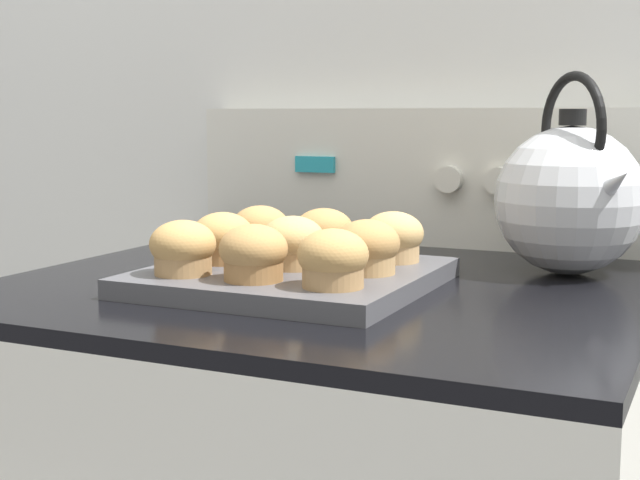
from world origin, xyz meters
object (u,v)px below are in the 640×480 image
at_px(muffin_r2_c2, 393,238).
at_px(tea_kettle, 570,197).
at_px(muffin_r0_c0, 183,249).
at_px(muffin_r1_c0, 223,239).
at_px(muffin_r1_c2, 367,248).
at_px(muffin_r2_c0, 260,230).
at_px(muffin_r0_c2, 333,260).
at_px(muffin_r2_c1, 324,234).
at_px(muffin_r0_c1, 253,254).
at_px(muffin_pan, 292,277).
at_px(muffin_r1_c1, 293,244).

bearing_deg(muffin_r2_c2, tea_kettle, 34.72).
relative_size(muffin_r0_c0, muffin_r1_c0, 1.00).
relative_size(muffin_r1_c2, tea_kettle, 0.29).
xyz_separation_m(muffin_r1_c0, muffin_r2_c0, (0.00, 0.09, 0.00)).
height_order(muffin_r1_c0, tea_kettle, tea_kettle).
bearing_deg(muffin_r0_c2, muffin_r0_c0, -179.56).
distance_m(muffin_r2_c0, muffin_r2_c1, 0.09).
distance_m(muffin_r0_c1, muffin_r2_c0, 0.19).
bearing_deg(muffin_r2_c2, muffin_pan, -134.07).
bearing_deg(muffin_r0_c0, tea_kettle, 40.33).
distance_m(muffin_r2_c0, muffin_r2_c2, 0.18).
bearing_deg(tea_kettle, muffin_r2_c1, -154.84).
height_order(muffin_r1_c2, muffin_r2_c0, same).
bearing_deg(muffin_r0_c0, muffin_r1_c1, 43.83).
distance_m(muffin_pan, muffin_r0_c1, 0.10).
relative_size(muffin_r0_c1, muffin_r2_c2, 1.00).
relative_size(muffin_r1_c0, muffin_r2_c0, 1.00).
relative_size(muffin_r0_c0, muffin_r2_c2, 1.00).
xyz_separation_m(muffin_pan, muffin_r1_c1, (0.00, -0.00, 0.04)).
relative_size(muffin_pan, muffin_r2_c2, 4.21).
distance_m(muffin_r0_c2, muffin_r1_c0, 0.20).
xyz_separation_m(muffin_r1_c2, muffin_r2_c2, (-0.00, 0.09, 0.00)).
distance_m(muffin_r0_c0, muffin_r2_c2, 0.25).
xyz_separation_m(muffin_r0_c0, muffin_r0_c1, (0.09, 0.00, 0.00)).
height_order(muffin_pan, muffin_r0_c0, muffin_r0_c0).
xyz_separation_m(muffin_r0_c2, muffin_r2_c2, (-0.00, 0.18, 0.00)).
height_order(muffin_r0_c2, muffin_r2_c2, same).
xyz_separation_m(muffin_r0_c0, muffin_r1_c2, (0.18, 0.09, 0.00)).
distance_m(muffin_r0_c1, muffin_r1_c0, 0.12).
bearing_deg(muffin_r2_c2, muffin_r1_c2, -88.48).
relative_size(muffin_r1_c2, muffin_r2_c0, 1.00).
distance_m(muffin_r1_c0, muffin_r2_c2, 0.20).
bearing_deg(muffin_r2_c2, muffin_r0_c2, -89.59).
height_order(muffin_r2_c2, tea_kettle, tea_kettle).
bearing_deg(muffin_r1_c0, muffin_r0_c0, -88.80).
xyz_separation_m(muffin_pan, muffin_r2_c2, (0.09, 0.09, 0.04)).
bearing_deg(muffin_r0_c0, muffin_r1_c0, 91.20).
bearing_deg(muffin_r2_c2, muffin_r1_c0, -152.66).
relative_size(muffin_r0_c2, muffin_r1_c0, 1.00).
relative_size(muffin_r1_c1, muffin_r2_c1, 1.00).
bearing_deg(muffin_pan, muffin_r1_c2, 1.75).
bearing_deg(muffin_r1_c2, muffin_r1_c1, -177.66).
xyz_separation_m(muffin_r2_c0, muffin_r2_c2, (0.18, 0.01, 0.00)).
distance_m(muffin_r0_c1, muffin_r0_c2, 0.09).
height_order(muffin_r1_c0, muffin_r2_c1, same).
bearing_deg(muffin_r1_c0, muffin_r0_c2, -25.24).
bearing_deg(muffin_r1_c1, muffin_r1_c2, 2.34).
bearing_deg(muffin_r1_c1, muffin_r2_c1, 91.79).
bearing_deg(muffin_r0_c2, muffin_r2_c0, 135.93).
relative_size(muffin_r2_c2, tea_kettle, 0.29).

